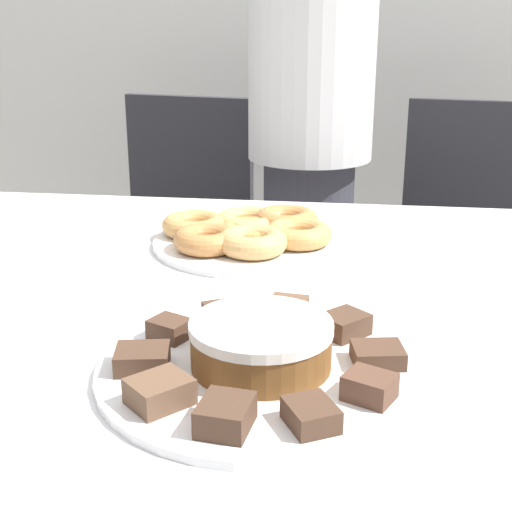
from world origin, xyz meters
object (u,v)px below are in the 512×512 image
Objects in this scene: office_chair_left at (172,263)px; person_standing at (310,134)px; office_chair_right at (465,276)px; plate_donuts at (253,243)px; plate_cake at (261,370)px; frosted_cake at (261,344)px.

person_standing is at bearing -13.00° from office_chair_left.
office_chair_left is at bearing 155.47° from person_standing.
office_chair_right is (0.43, 0.19, -0.42)m from person_standing.
office_chair_left is at bearing -170.16° from office_chair_right.
office_chair_left reaches higher than plate_donuts.
plate_cake is (0.01, -1.03, -0.10)m from person_standing.
office_chair_right is at bearing 71.04° from plate_cake.
office_chair_right is at bearing 11.56° from office_chair_left.
plate_cake is at bearing -99.14° from office_chair_right.
frosted_cake is at bearing -80.92° from plate_donuts.
office_chair_left is at bearing 114.67° from plate_donuts.
office_chair_left is 2.41× the size of plate_cake.
person_standing is 9.87× the size of frosted_cake.
person_standing is 1.03m from frosted_cake.
office_chair_left reaches higher than plate_cake.
frosted_cake reaches higher than plate_donuts.
office_chair_left is 1.32m from plate_cake.
plate_cake is 2.31× the size of frosted_cake.
office_chair_right is 2.41× the size of plate_cake.
person_standing is 4.27× the size of plate_cake.
person_standing is 1.78× the size of office_chair_right.
plate_donuts is at bearing -113.26° from office_chair_right.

